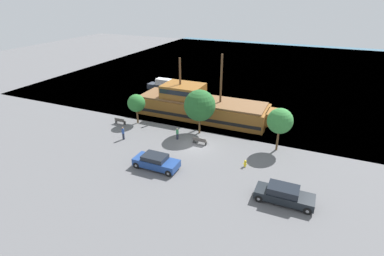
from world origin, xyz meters
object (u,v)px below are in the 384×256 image
Objects in this scene: pirate_ship at (200,106)px; parked_car_curb_front at (156,162)px; fire_hydrant at (245,163)px; parked_car_curb_mid at (284,195)px; pedestrian_walking_far at (177,134)px; bench_promenade_east at (120,121)px; moored_boat_dockside at (166,86)px; pedestrian_walking_near at (123,133)px; bench_promenade_west at (200,141)px.

pirate_ship is 14.96m from parked_car_curb_front.
fire_hydrant is (9.66, -10.92, -1.26)m from pirate_ship.
pedestrian_walking_far is at bearing 152.40° from parked_car_curb_mid.
bench_promenade_east is at bearing 168.04° from fire_hydrant.
moored_boat_dockside is (-10.60, 9.56, -0.91)m from pirate_ship.
pirate_ship reaches higher than parked_car_curb_front.
moored_boat_dockside reaches higher than fire_hydrant.
parked_car_curb_front reaches higher than fire_hydrant.
fire_hydrant is at bearing -0.76° from pedestrian_walking_near.
bench_promenade_east is at bearing 130.90° from pedestrian_walking_near.
pirate_ship is 8.06m from pedestrian_walking_far.
parked_car_curb_front reaches higher than bench_promenade_east.
parked_car_curb_front is 6.94m from pedestrian_walking_far.
moored_boat_dockside is at bearing 103.32° from pedestrian_walking_near.
fire_hydrant is at bearing -24.06° from bench_promenade_west.
pedestrian_walking_near is 1.08× the size of pedestrian_walking_far.
parked_car_curb_mid is 6.27m from fire_hydrant.
moored_boat_dockside is at bearing 115.89° from parked_car_curb_front.
fire_hydrant is at bearing -17.34° from pedestrian_walking_far.
fire_hydrant is 0.50× the size of pedestrian_walking_far.
fire_hydrant is 0.46× the size of pedestrian_walking_near.
pedestrian_walking_near is at bearing -118.45° from pirate_ship.
bench_promenade_west is (12.42, -1.15, 0.01)m from bench_promenade_east.
moored_boat_dockside is at bearing 128.32° from bench_promenade_west.
fire_hydrant is 0.45× the size of bench_promenade_west.
pirate_ship is 13.33× the size of bench_promenade_east.
parked_car_curb_mid is 24.69m from bench_promenade_east.
bench_promenade_west is 1.04× the size of pedestrian_walking_near.
bench_promenade_west is (-10.83, 7.15, -0.33)m from parked_car_curb_mid.
parked_car_curb_front is (1.26, -14.88, -0.91)m from pirate_ship.
pirate_ship reaches higher than pedestrian_walking_far.
pedestrian_walking_far is (0.32, -8.00, -0.90)m from pirate_ship.
pedestrian_walking_near reaches higher than fire_hydrant.
parked_car_curb_mid reaches higher than pedestrian_walking_far.
pedestrian_walking_far is at bearing -6.39° from bench_promenade_east.
parked_car_curb_mid reaches higher than parked_car_curb_front.
parked_car_curb_mid is 20.50m from pedestrian_walking_near.
pirate_ship is at bearing 132.94° from parked_car_curb_mid.
pirate_ship is 26.61× the size of fire_hydrant.
pedestrian_walking_near is at bearing -164.08° from bench_promenade_west.
parked_car_curb_front is at bearing -154.76° from fire_hydrant.
parked_car_curb_mid is 15.64m from pedestrian_walking_far.
pedestrian_walking_near is (-15.47, 0.21, 0.42)m from fire_hydrant.
moored_boat_dockside is at bearing 137.96° from pirate_ship.
fire_hydrant is (20.27, -20.48, -0.35)m from moored_boat_dockside.
pedestrian_walking_near is at bearing 167.22° from parked_car_curb_mid.
bench_promenade_east is 0.92× the size of pedestrian_walking_near.
parked_car_curb_mid reaches higher than bench_promenade_west.
moored_boat_dockside reaches higher than pedestrian_walking_far.
pirate_ship is 12.32× the size of pedestrian_walking_near.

